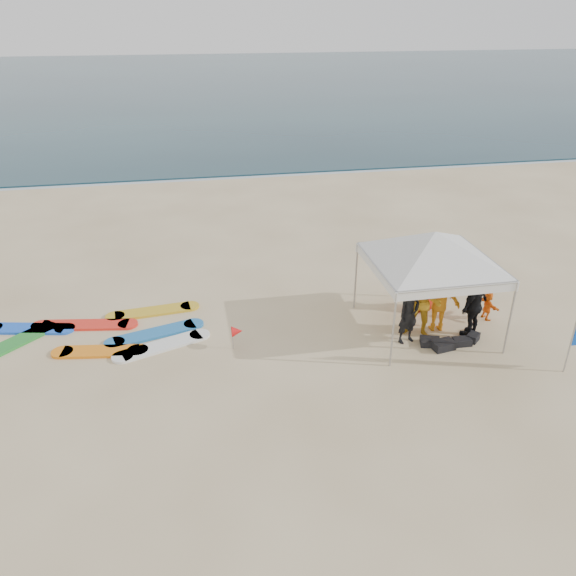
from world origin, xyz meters
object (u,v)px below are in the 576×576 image
Objects in this scene: person_orange_a at (439,298)px; marker_pennant at (237,331)px; person_black_b at (474,305)px; person_yellow at (423,304)px; person_orange_b at (425,281)px; canopy_tent at (435,232)px; person_black_a at (409,314)px; person_seated at (488,306)px; surfboard_spread at (103,333)px.

person_orange_a is 2.91× the size of marker_pennant.
person_yellow is at bearing -39.41° from person_black_b.
person_black_b is (0.76, -0.48, -0.03)m from person_orange_a.
person_orange_a is at bearing 56.61° from person_yellow.
person_black_b is 0.98× the size of person_orange_b.
canopy_tent is (0.27, 0.34, 1.83)m from person_yellow.
marker_pennant is (-5.45, -1.07, -0.41)m from person_orange_b.
person_black_a reaches higher than marker_pennant.
person_black_b is 0.42× the size of canopy_tent.
person_black_a is at bearing -144.10° from canopy_tent.
person_orange_b is at bearing 37.90° from person_black_a.
person_orange_a is at bearing -0.24° from marker_pennant.
person_black_a is 0.85× the size of person_yellow.
surfboard_spread is (-10.47, 1.14, -0.38)m from person_seated.
canopy_tent is 5.56m from marker_pennant.
person_yellow reaches higher than person_black_b.
person_orange_a reaches higher than marker_pennant.
surfboard_spread is at bearing 171.11° from canopy_tent.
person_black_a is 1.79m from person_black_b.
person_orange_b is (1.08, 1.55, 0.09)m from person_black_a.
surfboard_spread is (-8.92, 0.29, -0.87)m from person_orange_b.
surfboard_spread is at bearing 158.61° from marker_pennant.
marker_pennant is at bearing 156.46° from person_black_a.
person_yellow reaches higher than surfboard_spread.
marker_pennant is at bearing 3.48° from person_orange_b.
person_black_a is 0.29× the size of surfboard_spread.
surfboard_spread is at bearing -160.71° from person_yellow.
person_seated reaches higher than surfboard_spread.
person_orange_a is 1.02× the size of person_orange_b.
marker_pennant is at bearing -36.10° from person_black_b.
person_black_b is at bearing 106.39° from person_orange_b.
person_orange_a reaches higher than person_seated.
person_seated is at bearing -171.14° from person_black_b.
person_black_a is 1.90m from person_orange_b.
person_black_a reaches higher than person_seated.
person_orange_a is 1.04× the size of person_black_b.
person_yellow is at bearing -3.71° from marker_pennant.
surfboard_spread is at bearing 149.54° from person_black_a.
person_yellow is 1.53m from person_orange_b.
person_orange_b is at bearing 54.97° from person_seated.
person_yellow is 0.66m from person_orange_a.
person_black_a is 0.88× the size of person_orange_a.
marker_pennant is (-7.00, -0.22, 0.08)m from person_seated.
person_orange_a is 0.33× the size of surfboard_spread.
person_orange_b reaches higher than marker_pennant.
person_orange_a reaches higher than person_black_b.
person_orange_b is 2.85× the size of marker_pennant.
person_seated is (0.85, 0.72, -0.48)m from person_black_b.
person_black_b is at bearing -17.74° from person_black_a.
person_black_b is 1.21m from person_seated.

